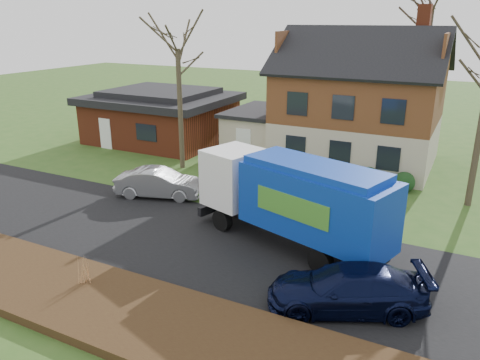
% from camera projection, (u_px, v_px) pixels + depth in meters
% --- Properties ---
extents(ground, '(120.00, 120.00, 0.00)m').
position_uv_depth(ground, '(217.00, 245.00, 18.52)').
color(ground, '#2F531B').
rests_on(ground, ground).
extents(road, '(80.00, 7.00, 0.02)m').
position_uv_depth(road, '(217.00, 245.00, 18.51)').
color(road, black).
rests_on(road, ground).
extents(mulch_verge, '(80.00, 3.50, 0.30)m').
position_uv_depth(mulch_verge, '(130.00, 313.00, 14.00)').
color(mulch_verge, black).
rests_on(mulch_verge, ground).
extents(main_house, '(12.95, 8.95, 9.26)m').
position_uv_depth(main_house, '(351.00, 97.00, 28.28)').
color(main_house, '#C1B19B').
rests_on(main_house, ground).
extents(ranch_house, '(9.80, 8.20, 3.70)m').
position_uv_depth(ranch_house, '(162.00, 115.00, 34.00)').
color(ranch_house, maroon).
rests_on(ranch_house, ground).
extents(garbage_truck, '(8.62, 4.65, 3.57)m').
position_uv_depth(garbage_truck, '(294.00, 197.00, 17.80)').
color(garbage_truck, black).
rests_on(garbage_truck, ground).
extents(silver_sedan, '(4.58, 2.74, 1.43)m').
position_uv_depth(silver_sedan, '(159.00, 183.00, 23.39)').
color(silver_sedan, '#95979C').
rests_on(silver_sedan, ground).
extents(navy_wagon, '(5.22, 3.78, 1.40)m').
position_uv_depth(navy_wagon, '(347.00, 289.00, 14.28)').
color(navy_wagon, black).
rests_on(navy_wagon, ground).
extents(tree_front_west, '(3.23, 3.23, 9.61)m').
position_uv_depth(tree_front_west, '(177.00, 30.00, 25.59)').
color(tree_front_west, '#453B29').
rests_on(tree_front_west, ground).
extents(grass_clump_mid, '(0.32, 0.27, 0.90)m').
position_uv_depth(grass_clump_mid, '(83.00, 270.00, 15.22)').
color(grass_clump_mid, '#B58150').
rests_on(grass_clump_mid, mulch_verge).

